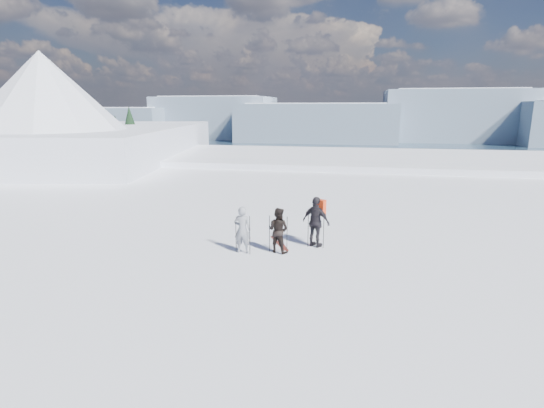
{
  "coord_description": "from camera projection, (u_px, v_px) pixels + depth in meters",
  "views": [
    {
      "loc": [
        1.06,
        -10.47,
        4.91
      ],
      "look_at": [
        -1.59,
        3.0,
        1.76
      ],
      "focal_mm": 28.0,
      "sensor_mm": 36.0,
      "label": 1
    }
  ],
  "objects": [
    {
      "name": "skier_grey",
      "position": [
        242.0,
        230.0,
        14.49
      ],
      "size": [
        0.61,
        0.41,
        1.63
      ],
      "primitive_type": "imported",
      "rotation": [
        0.0,
        0.0,
        3.11
      ],
      "color": "gray",
      "rests_on": "ground"
    },
    {
      "name": "far_mountain_range",
      "position": [
        385.0,
        119.0,
        442.3
      ],
      "size": [
        770.0,
        110.0,
        53.0
      ],
      "color": "slate",
      "rests_on": "ground"
    },
    {
      "name": "skier_pack",
      "position": [
        316.0,
        222.0,
        15.07
      ],
      "size": [
        1.16,
        0.87,
        1.83
      ],
      "primitive_type": "imported",
      "rotation": [
        0.0,
        0.0,
        2.69
      ],
      "color": "black",
      "rests_on": "ground"
    },
    {
      "name": "skier_dark",
      "position": [
        278.0,
        230.0,
        14.54
      ],
      "size": [
        0.91,
        0.8,
        1.57
      ],
      "primitive_type": "imported",
      "rotation": [
        0.0,
        0.0,
        2.83
      ],
      "color": "black",
      "rests_on": "ground"
    },
    {
      "name": "skis_loose",
      "position": [
        280.0,
        243.0,
        15.63
      ],
      "size": [
        0.95,
        1.59,
        0.03
      ],
      "color": "black",
      "rests_on": "ground"
    },
    {
      "name": "lake_basin",
      "position": [
        341.0,
        227.0,
        41.45
      ],
      "size": [
        820.0,
        820.0,
        71.62
      ],
      "color": "white",
      "rests_on": "ground"
    },
    {
      "name": "near_ridge",
      "position": [
        90.0,
        188.0,
        45.15
      ],
      "size": [
        31.37,
        35.68,
        25.62
      ],
      "color": "white",
      "rests_on": "ground"
    },
    {
      "name": "ski_poles",
      "position": [
        280.0,
        233.0,
        14.67
      ],
      "size": [
        2.95,
        1.22,
        1.35
      ],
      "color": "black",
      "rests_on": "ground"
    },
    {
      "name": "backpack",
      "position": [
        321.0,
        188.0,
        14.99
      ],
      "size": [
        0.45,
        0.37,
        0.57
      ],
      "primitive_type": "cube",
      "rotation": [
        0.0,
        0.0,
        2.69
      ],
      "color": "red",
      "rests_on": "skier_pack"
    }
  ]
}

